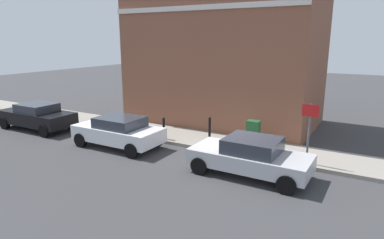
{
  "coord_description": "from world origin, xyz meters",
  "views": [
    {
      "loc": [
        -11.42,
        -4.82,
        4.74
      ],
      "look_at": [
        1.27,
        2.45,
        1.2
      ],
      "focal_mm": 31.09,
      "sensor_mm": 36.0,
      "label": 1
    }
  ],
  "objects": [
    {
      "name": "ground",
      "position": [
        0.0,
        0.0,
        0.0
      ],
      "size": [
        80.0,
        80.0,
        0.0
      ],
      "primitive_type": "plane",
      "color": "#38383A"
    },
    {
      "name": "sidewalk",
      "position": [
        1.98,
        6.0,
        0.07
      ],
      "size": [
        2.43,
        30.0,
        0.15
      ],
      "primitive_type": "cube",
      "color": "gray",
      "rests_on": "ground"
    },
    {
      "name": "corner_building",
      "position": [
        6.24,
        3.11,
        4.83
      ],
      "size": [
        6.18,
        10.21,
        9.66
      ],
      "color": "brown",
      "rests_on": "ground"
    },
    {
      "name": "car_silver",
      "position": [
        -0.74,
        -1.09,
        0.71
      ],
      "size": [
        1.98,
        4.25,
        1.38
      ],
      "rotation": [
        0.0,
        0.0,
        1.56
      ],
      "color": "#B7B7BC",
      "rests_on": "ground"
    },
    {
      "name": "car_white",
      "position": [
        -0.64,
        5.14,
        0.74
      ],
      "size": [
        1.93,
        4.06,
        1.4
      ],
      "rotation": [
        0.0,
        0.0,
        1.57
      ],
      "color": "silver",
      "rests_on": "ground"
    },
    {
      "name": "car_black",
      "position": [
        -0.5,
        11.01,
        0.74
      ],
      "size": [
        1.92,
        4.37,
        1.42
      ],
      "rotation": [
        0.0,
        0.0,
        1.58
      ],
      "color": "black",
      "rests_on": "ground"
    },
    {
      "name": "utility_cabinet",
      "position": [
        2.05,
        -0.19,
        0.68
      ],
      "size": [
        0.46,
        0.61,
        1.15
      ],
      "color": "#1E4C28",
      "rests_on": "sidewalk"
    },
    {
      "name": "bollard_near_cabinet",
      "position": [
        2.15,
        1.99,
        0.7
      ],
      "size": [
        0.14,
        0.14,
        1.04
      ],
      "color": "black",
      "rests_on": "sidewalk"
    },
    {
      "name": "bollard_far_kerb",
      "position": [
        1.02,
        3.83,
        0.7
      ],
      "size": [
        0.14,
        0.14,
        1.04
      ],
      "color": "black",
      "rests_on": "sidewalk"
    },
    {
      "name": "street_sign",
      "position": [
        1.06,
        -2.68,
        1.66
      ],
      "size": [
        0.08,
        0.6,
        2.3
      ],
      "color": "#59595B",
      "rests_on": "sidewalk"
    }
  ]
}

